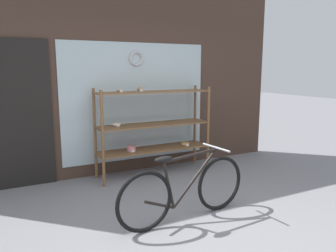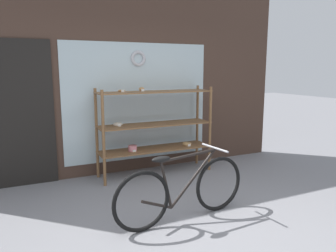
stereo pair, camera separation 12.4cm
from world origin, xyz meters
TOP-DOWN VIEW (x-y plane):
  - ground_plane at (0.00, 0.00)m, footprint 30.00×30.00m
  - storefront_facade at (-0.04, 2.42)m, footprint 5.73×0.13m
  - display_case at (0.35, 2.05)m, footprint 1.84×0.46m
  - bicycle at (-0.03, 0.38)m, footprint 1.69×0.46m

SIDE VIEW (x-z plane):
  - ground_plane at x=0.00m, z-range 0.00..0.00m
  - bicycle at x=-0.03m, z-range -0.04..0.76m
  - display_case at x=0.35m, z-range 0.11..1.52m
  - storefront_facade at x=-0.04m, z-range -0.05..3.42m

